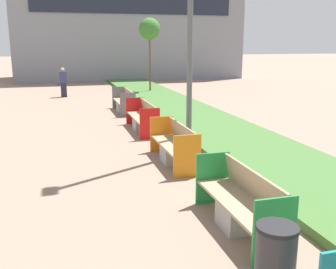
{
  "coord_description": "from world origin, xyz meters",
  "views": [
    {
      "loc": [
        -1.67,
        2.45,
        2.85
      ],
      "look_at": [
        0.9,
        11.67,
        0.6
      ],
      "focal_mm": 42.0,
      "sensor_mm": 36.0,
      "label": 1
    }
  ],
  "objects_px": {
    "litter_bin": "(275,264)",
    "bench_red_frame": "(143,119)",
    "pedestrian_walking": "(63,82)",
    "bench_grey_frame": "(124,103)",
    "bench_green_frame": "(240,206)",
    "sapling_tree_far": "(150,29)",
    "bench_orange_frame": "(175,148)"
  },
  "relations": [
    {
      "from": "bench_green_frame",
      "to": "sapling_tree_far",
      "type": "relative_size",
      "value": 0.52
    },
    {
      "from": "bench_green_frame",
      "to": "bench_red_frame",
      "type": "xyz_separation_m",
      "value": [
        0.0,
        7.28,
        0.01
      ]
    },
    {
      "from": "pedestrian_walking",
      "to": "bench_green_frame",
      "type": "bearing_deg",
      "value": -81.84
    },
    {
      "from": "pedestrian_walking",
      "to": "bench_red_frame",
      "type": "bearing_deg",
      "value": -75.56
    },
    {
      "from": "bench_red_frame",
      "to": "litter_bin",
      "type": "bearing_deg",
      "value": -92.65
    },
    {
      "from": "bench_green_frame",
      "to": "bench_grey_frame",
      "type": "bearing_deg",
      "value": 89.99
    },
    {
      "from": "bench_grey_frame",
      "to": "bench_green_frame",
      "type": "bearing_deg",
      "value": -90.01
    },
    {
      "from": "bench_green_frame",
      "to": "bench_grey_frame",
      "type": "distance_m",
      "value": 11.0
    },
    {
      "from": "pedestrian_walking",
      "to": "bench_grey_frame",
      "type": "bearing_deg",
      "value": -66.57
    },
    {
      "from": "litter_bin",
      "to": "bench_red_frame",
      "type": "bearing_deg",
      "value": 87.35
    },
    {
      "from": "bench_grey_frame",
      "to": "pedestrian_walking",
      "type": "height_order",
      "value": "pedestrian_walking"
    },
    {
      "from": "bench_red_frame",
      "to": "pedestrian_walking",
      "type": "xyz_separation_m",
      "value": [
        -2.36,
        9.17,
        0.4
      ]
    },
    {
      "from": "bench_green_frame",
      "to": "litter_bin",
      "type": "relative_size",
      "value": 2.38
    },
    {
      "from": "bench_red_frame",
      "to": "pedestrian_walking",
      "type": "height_order",
      "value": "pedestrian_walking"
    },
    {
      "from": "sapling_tree_far",
      "to": "litter_bin",
      "type": "bearing_deg",
      "value": -98.74
    },
    {
      "from": "litter_bin",
      "to": "pedestrian_walking",
      "type": "xyz_separation_m",
      "value": [
        -1.94,
        18.17,
        0.32
      ]
    },
    {
      "from": "bench_grey_frame",
      "to": "litter_bin",
      "type": "distance_m",
      "value": 12.73
    },
    {
      "from": "bench_red_frame",
      "to": "litter_bin",
      "type": "height_order",
      "value": "bench_red_frame"
    },
    {
      "from": "bench_orange_frame",
      "to": "bench_red_frame",
      "type": "distance_m",
      "value": 3.68
    },
    {
      "from": "sapling_tree_far",
      "to": "pedestrian_walking",
      "type": "relative_size",
      "value": 2.69
    },
    {
      "from": "bench_red_frame",
      "to": "sapling_tree_far",
      "type": "height_order",
      "value": "sapling_tree_far"
    },
    {
      "from": "bench_red_frame",
      "to": "litter_bin",
      "type": "relative_size",
      "value": 2.66
    },
    {
      "from": "bench_red_frame",
      "to": "pedestrian_walking",
      "type": "distance_m",
      "value": 9.48
    },
    {
      "from": "sapling_tree_far",
      "to": "pedestrian_walking",
      "type": "bearing_deg",
      "value": -178.38
    },
    {
      "from": "bench_green_frame",
      "to": "pedestrian_walking",
      "type": "distance_m",
      "value": 16.62
    },
    {
      "from": "bench_red_frame",
      "to": "sapling_tree_far",
      "type": "bearing_deg",
      "value": 75.55
    },
    {
      "from": "bench_grey_frame",
      "to": "pedestrian_walking",
      "type": "relative_size",
      "value": 1.47
    },
    {
      "from": "bench_grey_frame",
      "to": "litter_bin",
      "type": "xyz_separation_m",
      "value": [
        -0.42,
        -12.73,
        0.09
      ]
    },
    {
      "from": "bench_red_frame",
      "to": "bench_grey_frame",
      "type": "distance_m",
      "value": 3.72
    },
    {
      "from": "bench_red_frame",
      "to": "bench_grey_frame",
      "type": "bearing_deg",
      "value": 90.03
    },
    {
      "from": "bench_orange_frame",
      "to": "bench_red_frame",
      "type": "height_order",
      "value": "same"
    },
    {
      "from": "bench_orange_frame",
      "to": "bench_grey_frame",
      "type": "xyz_separation_m",
      "value": [
        0.0,
        7.4,
        0.0
      ]
    }
  ]
}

